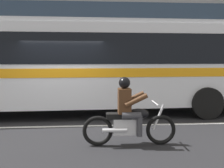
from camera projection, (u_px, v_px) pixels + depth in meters
ground_plane at (64, 122)px, 8.39m from camera, size 60.00×60.00×0.00m
sidewalk_curb at (74, 96)px, 13.44m from camera, size 28.00×3.80×0.15m
lane_center_stripe at (62, 126)px, 7.79m from camera, size 26.60×0.14×0.01m
transit_bus at (99, 61)px, 9.48m from camera, size 12.70×2.96×3.22m
motorcycle_with_rider at (129, 117)px, 6.08m from camera, size 2.14×0.64×1.56m
fire_hydrant at (150, 90)px, 12.42m from camera, size 0.22×0.30×0.75m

